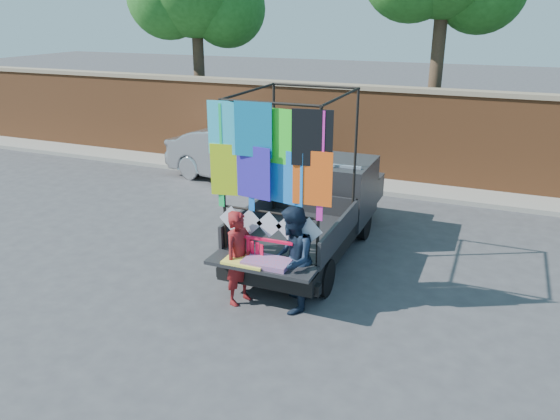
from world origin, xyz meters
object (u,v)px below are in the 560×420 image
at_px(sedan, 242,156).
at_px(woman, 239,258).
at_px(pickup_truck, 320,205).
at_px(man, 292,260).

distance_m(sedan, woman, 6.70).
height_order(pickup_truck, man, pickup_truck).
bearing_deg(man, sedan, -164.73).
xyz_separation_m(pickup_truck, sedan, (-3.35, 3.26, -0.08)).
xyz_separation_m(woman, man, (0.86, 0.11, 0.07)).
height_order(sedan, woman, woman).
distance_m(woman, man, 0.87).
bearing_deg(man, pickup_truck, 171.92).
bearing_deg(man, woman, -99.84).
xyz_separation_m(pickup_truck, man, (0.43, -2.66, 0.04)).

